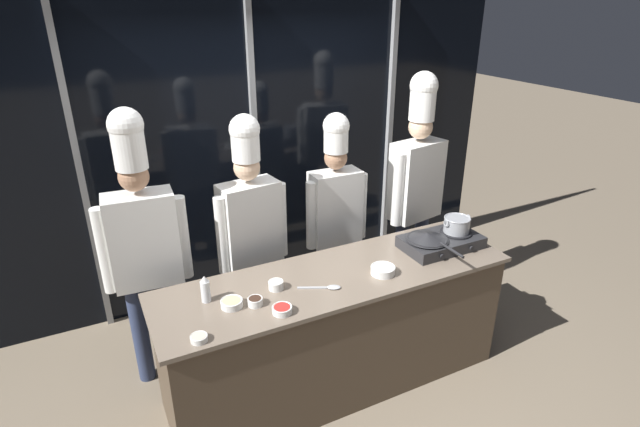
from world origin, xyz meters
The scene contains 18 objects.
ground_plane centered at (0.00, 0.00, 0.00)m, with size 24.00×24.00×0.00m, color #7F705B.
window_wall_back centered at (0.00, 1.56, 1.35)m, with size 4.99×0.09×2.70m.
demo_counter centered at (0.00, 0.00, 0.46)m, with size 2.46×0.71×0.91m.
portable_stove centered at (0.88, 0.00, 0.96)m, with size 0.58×0.35×0.10m.
frying_pan centered at (0.74, 0.00, 1.03)m, with size 0.31×0.53×0.05m.
stock_pot centered at (1.01, 0.00, 1.07)m, with size 0.22×0.19×0.12m.
squeeze_bottle_clear centered at (-0.86, 0.08, 0.99)m, with size 0.06×0.06×0.18m.
prep_bowl_chicken centered at (-1.00, -0.28, 0.93)m, with size 0.10×0.10×0.04m.
prep_bowl_bell_pepper centered at (-0.50, -0.24, 0.93)m, with size 0.12×0.12×0.04m.
prep_bowl_ginger centered at (-0.74, -0.04, 0.94)m, with size 0.14×0.14×0.05m.
prep_bowl_soy_glaze centered at (-0.61, -0.09, 0.94)m, with size 0.09×0.09×0.05m.
prep_bowl_garlic centered at (0.28, -0.13, 0.94)m, with size 0.17×0.17×0.06m.
prep_bowl_noodles centered at (-0.43, 0.02, 0.94)m, with size 0.10×0.10×0.06m.
serving_spoon_slotted centered at (-0.13, -0.12, 0.92)m, with size 0.27×0.15×0.02m.
chef_head centered at (-1.12, 0.66, 1.15)m, with size 0.58×0.26×2.02m.
chef_sous centered at (-0.37, 0.64, 1.10)m, with size 0.56×0.28×1.90m.
chef_line centered at (0.37, 0.71, 1.06)m, with size 0.54×0.22×1.82m.
chef_pastry centered at (1.14, 0.67, 1.20)m, with size 0.59×0.31×2.08m.
Camera 1 is at (-1.40, -2.53, 2.64)m, focal length 28.00 mm.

